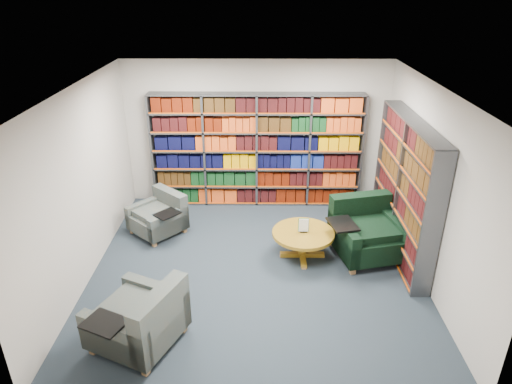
{
  "coord_description": "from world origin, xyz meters",
  "views": [
    {
      "loc": [
        0.05,
        -5.91,
        4.11
      ],
      "look_at": [
        0.0,
        0.6,
        1.05
      ],
      "focal_mm": 32.0,
      "sensor_mm": 36.0,
      "label": 1
    }
  ],
  "objects_px": {
    "chair_teal_left": "(161,217)",
    "coffee_table": "(303,237)",
    "chair_teal_front": "(143,322)",
    "chair_green_right": "(365,233)"
  },
  "relations": [
    {
      "from": "chair_teal_front",
      "to": "coffee_table",
      "type": "xyz_separation_m",
      "value": [
        2.11,
        1.96,
        0.02
      ]
    },
    {
      "from": "chair_teal_left",
      "to": "coffee_table",
      "type": "height_order",
      "value": "chair_teal_left"
    },
    {
      "from": "chair_teal_front",
      "to": "chair_teal_left",
      "type": "bearing_deg",
      "value": 96.87
    },
    {
      "from": "chair_teal_left",
      "to": "coffee_table",
      "type": "relative_size",
      "value": 1.13
    },
    {
      "from": "chair_teal_left",
      "to": "chair_green_right",
      "type": "xyz_separation_m",
      "value": [
        3.46,
        -0.68,
        0.08
      ]
    },
    {
      "from": "chair_teal_left",
      "to": "chair_teal_front",
      "type": "distance_m",
      "value": 2.81
    },
    {
      "from": "chair_teal_front",
      "to": "coffee_table",
      "type": "distance_m",
      "value": 2.88
    },
    {
      "from": "coffee_table",
      "to": "chair_teal_front",
      "type": "bearing_deg",
      "value": -136.99
    },
    {
      "from": "chair_green_right",
      "to": "coffee_table",
      "type": "distance_m",
      "value": 1.03
    },
    {
      "from": "chair_green_right",
      "to": "chair_teal_front",
      "type": "height_order",
      "value": "chair_green_right"
    }
  ]
}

